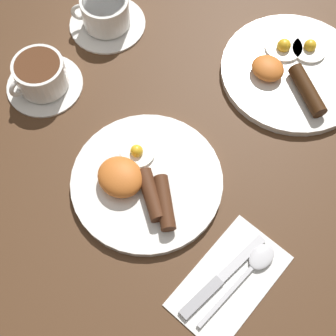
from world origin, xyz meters
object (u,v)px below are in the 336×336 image
at_px(breakfast_plate_near, 144,181).
at_px(spoon, 254,265).
at_px(teacup_far, 106,14).
at_px(breakfast_plate_far, 292,71).
at_px(teacup_near, 41,77).
at_px(knife, 219,280).

xyz_separation_m(breakfast_plate_near, spoon, (0.23, 0.01, -0.00)).
height_order(breakfast_plate_near, teacup_far, teacup_far).
xyz_separation_m(breakfast_plate_near, breakfast_plate_far, (0.06, 0.37, -0.00)).
bearing_deg(teacup_far, breakfast_plate_near, -35.72).
height_order(breakfast_plate_near, teacup_near, teacup_near).
xyz_separation_m(breakfast_plate_far, teacup_near, (-0.35, -0.34, 0.02)).
bearing_deg(breakfast_plate_near, teacup_far, 144.28).
bearing_deg(breakfast_plate_far, breakfast_plate_near, -99.06).
bearing_deg(teacup_far, teacup_near, -84.85).
relative_size(breakfast_plate_near, knife, 1.43).
xyz_separation_m(teacup_far, spoon, (0.54, -0.21, -0.02)).
relative_size(breakfast_plate_near, teacup_near, 1.79).
bearing_deg(knife, teacup_far, 68.48).
relative_size(teacup_near, knife, 0.80).
bearing_deg(teacup_far, spoon, -21.23).
distance_m(teacup_near, spoon, 0.52).
xyz_separation_m(breakfast_plate_far, spoon, (0.17, -0.36, -0.00)).
xyz_separation_m(teacup_far, knife, (0.51, -0.26, -0.02)).
bearing_deg(breakfast_plate_far, spoon, -64.03).
xyz_separation_m(breakfast_plate_far, knife, (0.15, -0.41, -0.00)).
relative_size(breakfast_plate_near, spoon, 1.50).
xyz_separation_m(breakfast_plate_near, knife, (0.20, -0.05, -0.01)).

